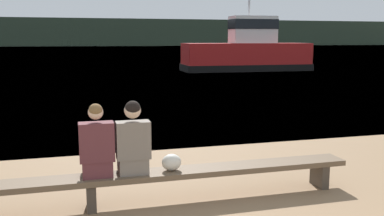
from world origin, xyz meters
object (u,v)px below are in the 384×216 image
Objects in this scene: bench_main at (91,183)px; person_right at (133,143)px; person_left at (97,147)px; shopping_bag at (172,162)px; tugboat_red at (247,53)px.

bench_main is 7.43× the size of person_right.
person_left is at bearing 179.72° from person_right.
bench_main is at bearing -179.80° from shopping_bag.
person_right is (0.47, -0.00, 0.03)m from person_left.
tugboat_red is at bearing 64.04° from person_right.
person_right reaches higher than bench_main.
tugboat_red is at bearing 62.91° from bench_main.
tugboat_red is (11.60, 22.67, 0.84)m from bench_main.
person_left is 3.62× the size of shopping_bag.
tugboat_red is at bearing 65.12° from shopping_bag.
bench_main is 0.75m from person_right.
person_left is (0.10, 0.02, 0.47)m from bench_main.
bench_main is at bearing 154.54° from tugboat_red.
person_right is 3.69× the size of shopping_bag.
person_left is at bearing 179.28° from shopping_bag.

